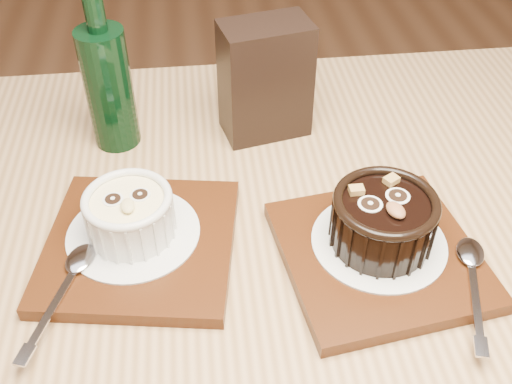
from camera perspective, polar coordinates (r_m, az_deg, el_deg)
table at (r=0.64m, az=1.44°, el=-13.29°), size 1.21×0.81×0.75m
tray_left at (r=0.60m, az=-10.95°, el=-4.93°), size 0.21×0.21×0.01m
doily_left at (r=0.60m, az=-11.59°, el=-3.84°), size 0.13×0.13×0.00m
ramekin_white at (r=0.58m, az=-11.95°, el=-1.97°), size 0.08×0.08×0.05m
spoon_left at (r=0.56m, az=-17.86°, el=-8.64°), size 0.07×0.13×0.01m
tray_right at (r=0.59m, az=11.62°, el=-5.90°), size 0.20×0.20×0.01m
doily_right at (r=0.59m, az=11.62°, el=-4.65°), size 0.13×0.13×0.00m
ramekin_dark at (r=0.57m, az=12.04°, el=-2.48°), size 0.10×0.10×0.06m
spoon_right at (r=0.58m, az=20.03°, el=-7.90°), size 0.06×0.14×0.01m
condiment_stand at (r=0.71m, az=0.89°, el=10.62°), size 0.11×0.08×0.14m
green_bottle at (r=0.70m, az=-13.90°, el=9.95°), size 0.05×0.05×0.20m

